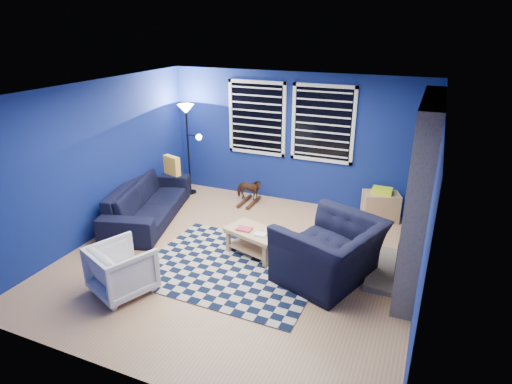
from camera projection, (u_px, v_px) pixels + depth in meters
The scene contains 18 objects.
floor at pixel (239, 259), 6.43m from camera, with size 5.00×5.00×0.00m, color tan.
ceiling at pixel (236, 91), 5.50m from camera, with size 5.00×5.00×0.00m, color white.
wall_back at pixel (294, 139), 8.11m from camera, with size 5.00×5.00×0.00m, color navy.
wall_left at pixel (97, 161), 6.87m from camera, with size 5.00×5.00×0.00m, color navy.
wall_right at pixel (429, 210), 5.07m from camera, with size 5.00×5.00×0.00m, color navy.
fireplace at pixel (418, 198), 5.56m from camera, with size 0.65×2.00×2.50m.
window_left at pixel (257, 118), 8.21m from camera, with size 1.17×0.06×1.42m.
window_right at pixel (323, 124), 7.74m from camera, with size 1.17×0.06×1.42m.
tv at pixel (432, 153), 6.74m from camera, with size 0.07×1.00×0.58m.
rug at pixel (233, 267), 6.23m from camera, with size 2.50×2.00×0.02m, color black.
sofa at pixel (148, 201), 7.64m from camera, with size 0.91×2.33×0.68m, color black.
armchair_big at pixel (330, 252), 5.80m from camera, with size 1.15×1.32×0.86m, color black.
armchair_bent at pixel (122, 269), 5.56m from camera, with size 0.71×0.74×0.67m, color gray.
rocking_horse at pixel (249, 189), 8.30m from camera, with size 0.54×0.24×0.45m, color #4C2E18.
coffee_table at pixel (254, 237), 6.47m from camera, with size 0.96×0.71×0.43m.
cabinet at pixel (380, 206), 7.63m from camera, with size 0.72×0.60×0.60m.
floor_lamp at pixel (187, 122), 8.37m from camera, with size 0.50×0.31×1.84m.
throw_pillow at pixel (172, 165), 7.90m from camera, with size 0.37×0.11×0.35m, color gold.
Camera 1 is at (2.41, -5.05, 3.33)m, focal length 30.00 mm.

